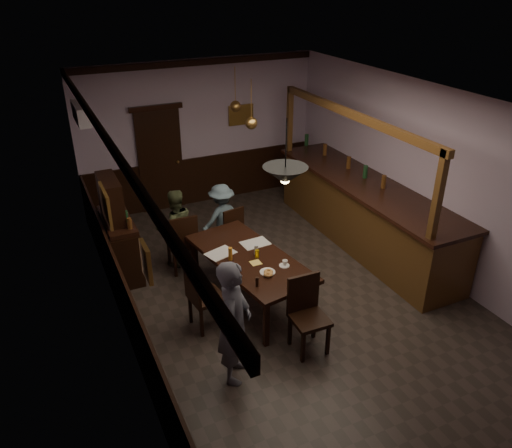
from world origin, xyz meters
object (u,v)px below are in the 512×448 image
person_standing (234,322)px  person_seated_left (175,228)px  pendant_brass_far (235,106)px  person_seated_right (222,218)px  chair_far_right (230,229)px  pendant_iron (285,175)px  bar_counter (364,212)px  chair_far_left (183,241)px  chair_near (307,310)px  dining_table (250,260)px  coffee_cup (285,263)px  pendant_brass_mid (251,123)px  sideboard (118,236)px  soda_can (257,254)px  chair_side (201,294)px

person_standing → person_seated_left: person_standing is taller
person_standing → pendant_brass_far: size_ratio=2.02×
person_seated_left → person_seated_right: size_ratio=1.09×
chair_far_right → pendant_iron: bearing=75.3°
bar_counter → pendant_brass_far: bearing=132.4°
chair_far_left → pendant_iron: pendant_iron is taller
chair_far_left → chair_near: 2.62m
dining_table → coffee_cup: (0.35, -0.45, 0.11)m
person_standing → pendant_brass_mid: size_ratio=2.02×
person_standing → pendant_iron: bearing=-26.2°
person_standing → pendant_brass_far: 4.60m
chair_near → pendant_iron: 1.79m
person_standing → pendant_iron: size_ratio=2.01×
person_seated_left → coffee_cup: size_ratio=17.03×
bar_counter → pendant_brass_mid: pendant_brass_mid is taller
dining_table → sideboard: 2.28m
pendant_brass_far → chair_far_left: bearing=-137.9°
sideboard → dining_table: bearing=-45.2°
chair_far_left → soda_can: size_ratio=8.75×
chair_far_right → sideboard: sideboard is taller
chair_side → coffee_cup: chair_side is taller
person_seated_left → sideboard: 0.93m
pendant_brass_mid → person_seated_right: bearing=164.3°
chair_near → person_standing: person_standing is taller
pendant_brass_mid → pendant_brass_far: size_ratio=1.00×
person_standing → soda_can: size_ratio=13.65×
dining_table → chair_far_right: chair_far_right is taller
person_seated_left → pendant_iron: 2.89m
pendant_brass_far → person_standing: bearing=-113.5°
bar_counter → pendant_brass_far: (-1.69, 1.85, 1.67)m
coffee_cup → pendant_iron: pendant_iron is taller
soda_can → pendant_brass_far: pendant_brass_far is taller
person_seated_right → chair_near: bearing=78.1°
chair_far_right → person_seated_left: 0.96m
soda_can → pendant_brass_mid: pendant_brass_mid is taller
chair_near → chair_side: bearing=141.5°
chair_far_left → person_seated_right: person_seated_right is taller
pendant_brass_mid → chair_near: bearing=-99.8°
pendant_brass_far → chair_near: bearing=-99.8°
coffee_cup → chair_side: bearing=165.9°
person_seated_left → chair_far_right: bearing=168.5°
bar_counter → pendant_iron: (-2.47, -1.53, 1.66)m
person_standing → pendant_iron: pendant_iron is taller
chair_far_left → sideboard: 1.05m
person_seated_right → pendant_brass_far: size_ratio=1.54×
soda_can → pendant_iron: 1.65m
dining_table → coffee_cup: 0.58m
chair_side → pendant_brass_far: 3.85m
dining_table → chair_far_left: size_ratio=2.22×
person_seated_right → pendant_iron: size_ratio=1.53×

